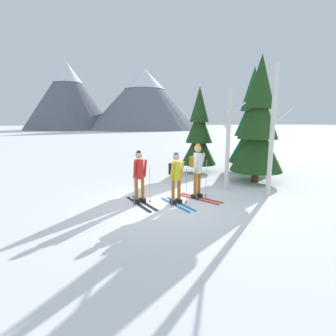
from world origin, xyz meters
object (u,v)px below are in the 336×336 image
skier_in_red (139,175)px  birch_tree_tall (228,139)px  pine_tree_far (252,125)px  skier_in_white (197,167)px  skier_in_yellow (176,175)px  birch_tree_slender (273,130)px  pine_tree_near (199,134)px  pine_tree_mid (258,126)px

skier_in_red → birch_tree_tall: 3.64m
pine_tree_far → skier_in_red: bearing=-150.7°
skier_in_white → pine_tree_far: 5.91m
skier_in_yellow → skier_in_white: 0.95m
skier_in_yellow → birch_tree_slender: size_ratio=0.37×
pine_tree_near → pine_tree_far: size_ratio=0.82×
skier_in_yellow → pine_tree_mid: pine_tree_mid is taller
pine_tree_near → birch_tree_tall: pine_tree_near is taller
skier_in_red → pine_tree_near: size_ratio=0.41×
pine_tree_near → pine_tree_mid: bearing=-62.0°
pine_tree_far → birch_tree_slender: size_ratio=1.17×
skier_in_white → pine_tree_near: size_ratio=0.43×
pine_tree_mid → pine_tree_far: (1.11, 2.10, 0.00)m
pine_tree_far → pine_tree_near: bearing=165.2°
skier_in_yellow → birch_tree_slender: 3.75m
skier_in_yellow → pine_tree_far: bearing=36.8°
pine_tree_mid → pine_tree_far: 2.38m
skier_in_red → skier_in_yellow: size_ratio=1.07×
pine_tree_mid → birch_tree_tall: bearing=-155.3°
skier_in_white → birch_tree_tall: size_ratio=0.49×
skier_in_white → pine_tree_near: 4.79m
pine_tree_mid → birch_tree_tall: size_ratio=1.39×
pine_tree_far → birch_tree_tall: pine_tree_far is taller
skier_in_red → birch_tree_slender: size_ratio=0.39×
skier_in_red → pine_tree_near: 5.84m
skier_in_red → skier_in_yellow: skier_in_red is taller
skier_in_red → pine_tree_far: (6.42, 3.60, 1.49)m
skier_in_yellow → birch_tree_tall: size_ratio=0.44×
pine_tree_far → birch_tree_tall: (-2.98, -2.96, -0.47)m
skier_in_yellow → skier_in_white: (0.87, 0.35, 0.15)m
skier_in_white → pine_tree_near: (1.87, 4.31, 0.91)m
pine_tree_far → birch_tree_slender: bearing=-114.9°
skier_in_red → birch_tree_slender: bearing=-4.2°
pine_tree_near → pine_tree_mid: 3.19m
skier_in_white → pine_tree_far: size_ratio=0.35×
pine_tree_mid → pine_tree_far: size_ratio=1.00×
pine_tree_near → birch_tree_slender: bearing=-80.6°
skier_in_yellow → pine_tree_mid: size_ratio=0.31×
pine_tree_mid → skier_in_yellow: bearing=-156.0°
skier_in_yellow → pine_tree_near: 5.51m
skier_in_red → skier_in_white: size_ratio=0.95×
birch_tree_slender → birch_tree_tall: bearing=139.5°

